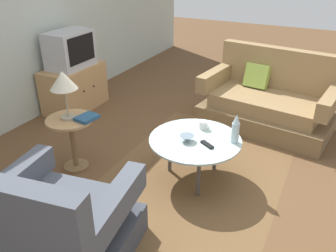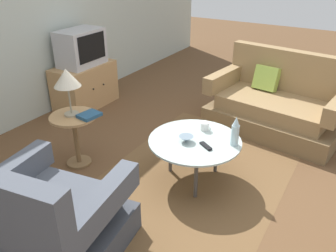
% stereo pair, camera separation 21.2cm
% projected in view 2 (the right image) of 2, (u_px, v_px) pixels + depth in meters
% --- Properties ---
extents(ground_plane, '(16.00, 16.00, 0.00)m').
position_uv_depth(ground_plane, '(196.00, 173.00, 3.48)').
color(ground_plane, brown).
extents(back_wall, '(9.00, 0.12, 2.70)m').
position_uv_depth(back_wall, '(9.00, 13.00, 3.99)').
color(back_wall, '#B2BCB2').
rests_on(back_wall, ground).
extents(area_rug, '(2.61, 1.65, 0.00)m').
position_uv_depth(area_rug, '(193.00, 179.00, 3.39)').
color(area_rug, brown).
rests_on(area_rug, ground).
extents(armchair, '(1.02, 1.06, 0.91)m').
position_uv_depth(armchair, '(48.00, 223.00, 2.43)').
color(armchair, '#3E424B').
rests_on(armchair, ground).
extents(couch, '(1.07, 1.66, 0.93)m').
position_uv_depth(couch, '(276.00, 106.00, 4.22)').
color(couch, brown).
rests_on(couch, ground).
extents(coffee_table, '(0.86, 0.86, 0.44)m').
position_uv_depth(coffee_table, '(195.00, 143.00, 3.21)').
color(coffee_table, '#B2C6C1').
rests_on(coffee_table, ground).
extents(side_table, '(0.46, 0.46, 0.56)m').
position_uv_depth(side_table, '(75.00, 130.00, 3.46)').
color(side_table, tan).
rests_on(side_table, ground).
extents(tv_stand, '(0.87, 0.51, 0.60)m').
position_uv_depth(tv_stand, '(85.00, 85.00, 4.87)').
color(tv_stand, tan).
rests_on(tv_stand, ground).
extents(television, '(0.61, 0.40, 0.48)m').
position_uv_depth(television, '(81.00, 48.00, 4.62)').
color(television, '#B7B7BC').
rests_on(television, tv_stand).
extents(table_lamp, '(0.26, 0.26, 0.47)m').
position_uv_depth(table_lamp, '(67.00, 79.00, 3.23)').
color(table_lamp, '#9E937A').
rests_on(table_lamp, side_table).
extents(vase, '(0.07, 0.07, 0.28)m').
position_uv_depth(vase, '(235.00, 132.00, 3.05)').
color(vase, silver).
rests_on(vase, coffee_table).
extents(mug, '(0.13, 0.08, 0.08)m').
position_uv_depth(mug, '(205.00, 126.00, 3.35)').
color(mug, white).
rests_on(mug, coffee_table).
extents(bowl, '(0.13, 0.13, 0.06)m').
position_uv_depth(bowl, '(186.00, 139.00, 3.15)').
color(bowl, slate).
rests_on(bowl, coffee_table).
extents(tv_remote_dark, '(0.11, 0.15, 0.02)m').
position_uv_depth(tv_remote_dark, '(206.00, 146.00, 3.07)').
color(tv_remote_dark, black).
rests_on(tv_remote_dark, coffee_table).
extents(book, '(0.22, 0.19, 0.03)m').
position_uv_depth(book, '(89.00, 115.00, 3.36)').
color(book, navy).
rests_on(book, side_table).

